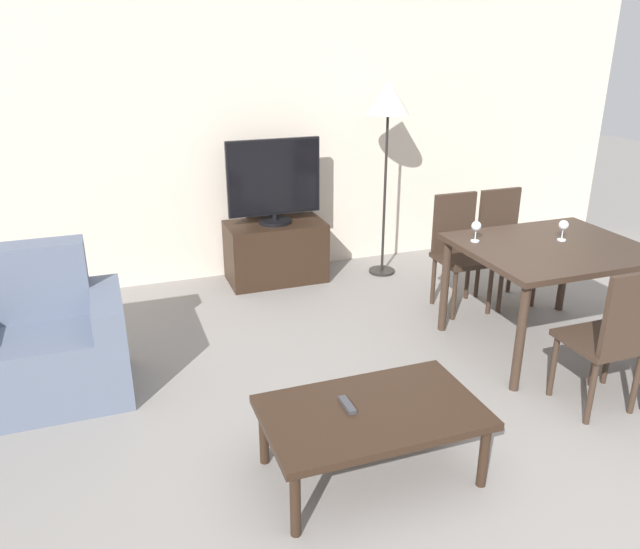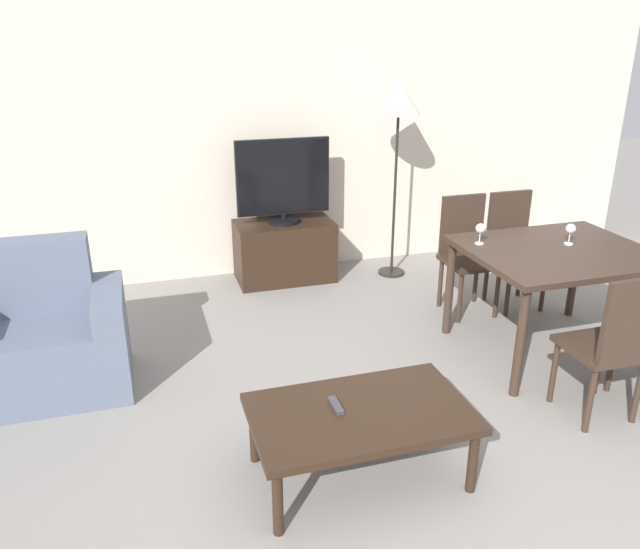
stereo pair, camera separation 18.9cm
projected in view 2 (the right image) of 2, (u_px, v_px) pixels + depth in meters
The scene contains 13 objects.
wall_back at pixel (281, 124), 5.50m from camera, with size 7.33×0.06×2.70m.
armchair at pixel (42, 341), 3.85m from camera, with size 1.02×0.66×0.93m.
tv_stand at pixel (285, 251), 5.61m from camera, with size 0.86×0.47×0.54m.
tv at pixel (283, 181), 5.37m from camera, with size 0.82×0.29×0.73m.
coffee_table at pixel (360, 417), 3.07m from camera, with size 1.08×0.65×0.39m.
dining_table at pixel (557, 261), 4.20m from camera, with size 1.21×1.02×0.76m.
dining_chair_near at pixel (613, 341), 3.47m from camera, with size 0.40×0.40×0.92m.
dining_chair_far at pixel (513, 244), 5.05m from camera, with size 0.40×0.40×0.92m.
dining_chair_far_left at pixel (466, 249), 4.93m from camera, with size 0.40×0.40×0.92m.
floor_lamp at pixel (399, 106), 5.27m from camera, with size 0.37×0.37×1.73m.
remote_primary at pixel (336, 405), 3.08m from camera, with size 0.04×0.15×0.02m.
wine_glass_left at pixel (571, 230), 4.22m from camera, with size 0.07×0.07×0.15m.
wine_glass_right at pixel (480, 230), 4.23m from camera, with size 0.07×0.07×0.15m.
Camera 2 is at (-1.29, -1.74, 2.13)m, focal length 35.00 mm.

